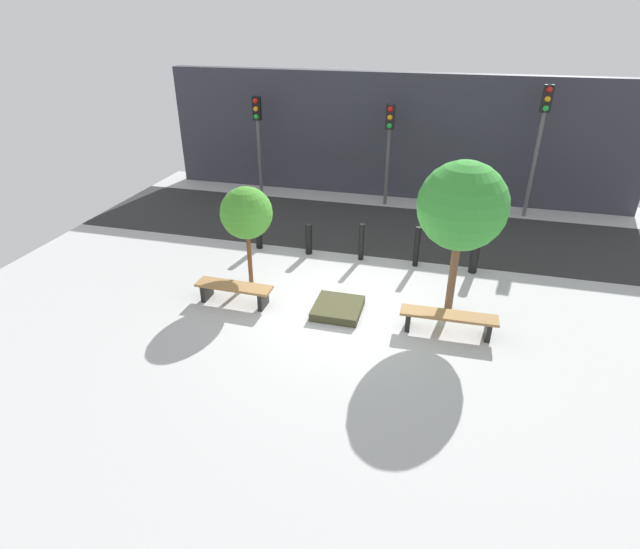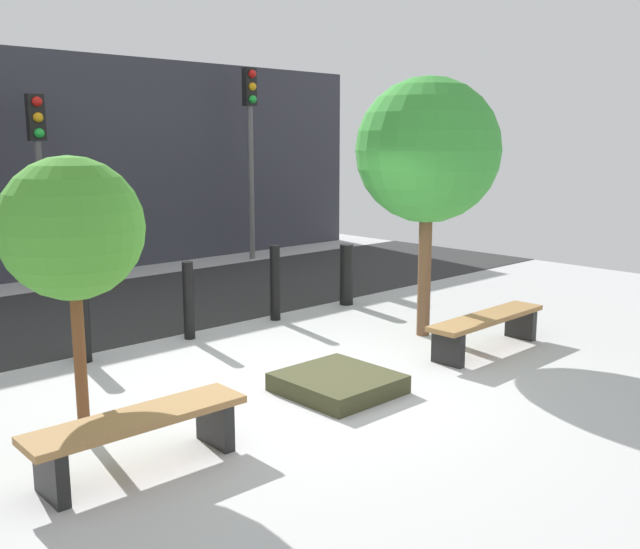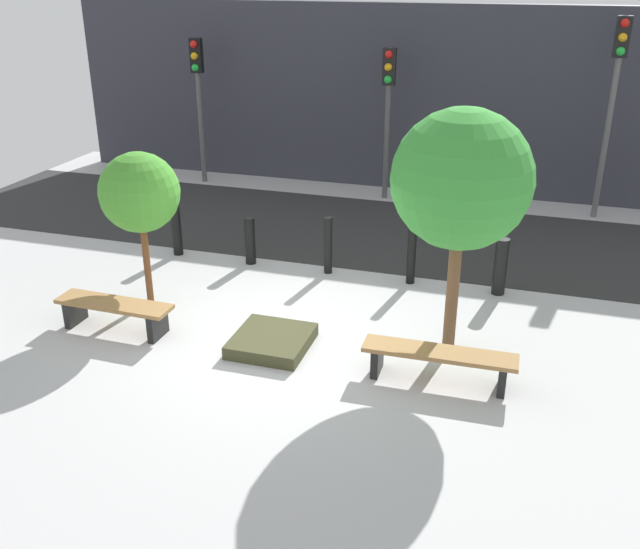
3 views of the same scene
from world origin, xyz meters
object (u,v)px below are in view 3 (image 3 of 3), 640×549
Objects in this scene: traffic_light_mid_west at (388,96)px; traffic_light_mid_east at (615,84)px; bollard_center at (328,245)px; tree_behind_left_bench at (139,193)px; bollard_far_left at (176,228)px; traffic_light_west at (198,84)px; bollard_right at (412,253)px; bollard_far_right at (500,267)px; bollard_left at (250,241)px; bench_right at (439,359)px; tree_behind_right_bench at (462,180)px; planter_bed at (272,341)px; bench_left at (115,310)px.

traffic_light_mid_west is 0.82× the size of traffic_light_mid_east.
traffic_light_mid_west reaches higher than bollard_center.
tree_behind_left_bench reaches higher than bollard_far_left.
bollard_right is at bearing -37.03° from traffic_light_west.
traffic_light_west is 1.02× the size of traffic_light_mid_west.
traffic_light_mid_west is at bearing 122.65° from bollard_far_right.
bollard_left is at bearing -107.76° from traffic_light_mid_west.
traffic_light_mid_west reaches higher than bench_right.
tree_behind_left_bench is 0.60× the size of traffic_light_mid_east.
bollard_center reaches higher than bollard_far_right.
bollard_far_right is 0.24× the size of traffic_light_mid_east.
bollard_right reaches higher than bollard_far_left.
bollard_right is 7.78m from traffic_light_west.
tree_behind_right_bench is 2.83m from bollard_far_right.
tree_behind_left_bench is at bearing -114.96° from bollard_left.
traffic_light_mid_west is at bearing 69.98° from tree_behind_left_bench.
tree_behind_left_bench is 5.82m from bollard_far_right.
traffic_light_west is (-4.58, 7.33, 2.27)m from planter_bed.
planter_bed is at bearing -62.26° from bollard_left.
bollard_far_right is 0.29× the size of traffic_light_mid_west.
bench_left is 3.12m from bollard_left.
bollard_far_right reaches higher than planter_bed.
traffic_light_mid_west is at bearing -0.00° from traffic_light_west.
bollard_far_left is 1.20× the size of bollard_left.
traffic_light_mid_east reaches higher than bollard_far_right.
bollard_far_left is at bearing 159.52° from tree_behind_right_bench.
traffic_light_west reaches higher than bollard_far_right.
traffic_light_mid_east reaches higher than bollard_far_left.
bollard_right is (1.46, 2.78, 0.45)m from planter_bed.
bench_right is at bearing 1.26° from bench_left.
planter_bed is at bearing -58.00° from traffic_light_west.
bollard_far_left is (-5.30, 1.98, -1.90)m from tree_behind_right_bench.
bollard_left is 0.85× the size of bollard_center.
bench_right is 6.08m from bollard_far_left.
bench_right is 2.40m from planter_bed.
traffic_light_west is at bearing -179.99° from traffic_light_mid_east.
traffic_light_west is (-7.50, 4.56, 1.89)m from bollard_far_right.
tree_behind_right_bench is at bearing 18.50° from planter_bed.
planter_bed is 9.06m from traffic_light_mid_east.
bollard_far_left is 4.38m from bollard_right.
bollard_right is (4.38, 0.00, 0.02)m from bollard_far_left.
traffic_light_west is 4.58m from traffic_light_mid_west.
bench_right is (4.76, -0.00, -0.00)m from bench_left.
traffic_light_mid_east is at bearing 58.01° from planter_bed.
bollard_far_left is 0.31× the size of traffic_light_west.
planter_bed is 1.00× the size of bollard_right.
bollard_right reaches higher than bollard_far_right.
traffic_light_mid_east is (7.50, 4.56, 2.27)m from bollard_far_left.
bollard_center is (-2.38, 2.98, 0.18)m from bench_right.
tree_behind_left_bench is at bearing -136.80° from traffic_light_mid_east.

